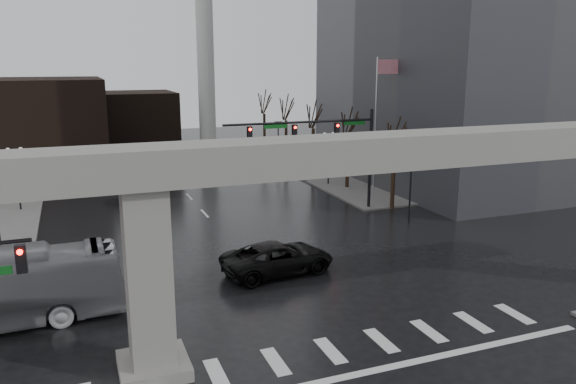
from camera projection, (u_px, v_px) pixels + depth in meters
name	position (u px, v px, depth m)	size (l,w,h in m)	color
ground	(320.00, 340.00, 23.99)	(160.00, 160.00, 0.00)	black
sidewalk_ne	(396.00, 163.00, 65.81)	(28.00, 36.00, 0.15)	#64615F
elevated_guideway	(351.00, 180.00, 22.88)	(48.00, 2.60, 8.70)	gray
building_far_left	(20.00, 129.00, 56.11)	(16.00, 14.00, 10.00)	black
building_far_mid	(133.00, 125.00, 69.63)	(10.00, 10.00, 8.00)	black
smokestack	(205.00, 46.00, 64.87)	(3.60, 3.60, 30.00)	silver
signal_mast_arm	(327.00, 139.00, 42.91)	(12.12, 0.43, 8.00)	black
flagpole_assembly	(379.00, 111.00, 47.65)	(2.06, 0.12, 12.00)	silver
lamp_right_0	(411.00, 177.00, 40.67)	(1.22, 0.32, 5.11)	black
lamp_right_1	(329.00, 149.00, 53.39)	(1.22, 0.32, 5.11)	black
lamp_right_2	(278.00, 133.00, 66.11)	(1.22, 0.32, 5.11)	black
lamp_left_1	(16.00, 168.00, 43.91)	(1.22, 0.32, 5.11)	black
lamp_left_2	(27.00, 144.00, 56.63)	(1.22, 0.32, 5.11)	black
tree_right_0	(393.00, 175.00, 44.83)	(1.09, 1.58, 7.50)	black
tree_right_1	(348.00, 158.00, 52.09)	(1.09, 1.61, 7.67)	black
tree_right_2	(313.00, 146.00, 59.34)	(1.10, 1.63, 7.85)	black
tree_right_3	(286.00, 136.00, 66.60)	(1.11, 1.66, 8.02)	black
tree_right_4	(265.00, 128.00, 73.85)	(1.12, 1.69, 8.19)	black
pickup_truck	(278.00, 258.00, 31.39)	(2.94, 6.38, 1.77)	black
far_car	(133.00, 197.00, 46.08)	(1.88, 4.67, 1.59)	black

